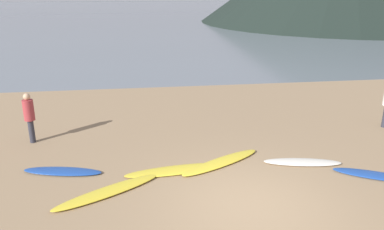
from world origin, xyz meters
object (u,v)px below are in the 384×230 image
(surfboard_3, at_px, (221,162))
(person_1, at_px, (29,114))
(surfboard_1, at_px, (108,191))
(surfboard_4, at_px, (302,162))
(surfboard_0, at_px, (63,171))
(surfboard_5, at_px, (376,175))
(surfboard_2, at_px, (177,170))

(surfboard_3, bearing_deg, person_1, 127.76)
(surfboard_1, distance_m, surfboard_4, 5.13)
(surfboard_3, bearing_deg, surfboard_0, 149.80)
(surfboard_0, distance_m, surfboard_4, 6.29)
(surfboard_5, distance_m, person_1, 9.73)
(surfboard_0, xyz_separation_m, surfboard_3, (4.12, -0.04, 0.00))
(surfboard_2, height_order, surfboard_4, surfboard_4)
(surfboard_5, bearing_deg, person_1, -173.04)
(surfboard_4, bearing_deg, surfboard_2, -169.62)
(surfboard_0, bearing_deg, surfboard_2, 6.08)
(surfboard_3, relative_size, surfboard_4, 1.25)
(surfboard_2, xyz_separation_m, surfboard_4, (3.38, -0.01, 0.00))
(surfboard_1, bearing_deg, person_1, 95.74)
(surfboard_0, bearing_deg, surfboard_4, 9.40)
(surfboard_4, bearing_deg, surfboard_5, -21.71)
(surfboard_2, height_order, person_1, person_1)
(surfboard_4, xyz_separation_m, surfboard_5, (1.51, -0.96, -0.01))
(surfboard_4, bearing_deg, surfboard_3, -177.23)
(surfboard_3, distance_m, surfboard_5, 3.88)
(surfboard_5, bearing_deg, surfboard_4, 175.75)
(surfboard_0, height_order, surfboard_3, surfboard_3)
(surfboard_2, xyz_separation_m, surfboard_5, (4.89, -0.97, -0.00))
(surfboard_3, bearing_deg, surfboard_1, 172.04)
(surfboard_1, height_order, surfboard_3, surfboard_1)
(surfboard_5, bearing_deg, surfboard_1, -152.83)
(surfboard_2, bearing_deg, surfboard_3, 6.50)
(surfboard_5, xyz_separation_m, person_1, (-9.04, 3.49, 0.87))
(surfboard_1, distance_m, surfboard_2, 1.89)
(person_1, bearing_deg, surfboard_4, -61.30)
(surfboard_0, height_order, surfboard_2, surfboard_0)
(surfboard_0, height_order, surfboard_1, surfboard_1)
(person_1, bearing_deg, surfboard_1, -96.59)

